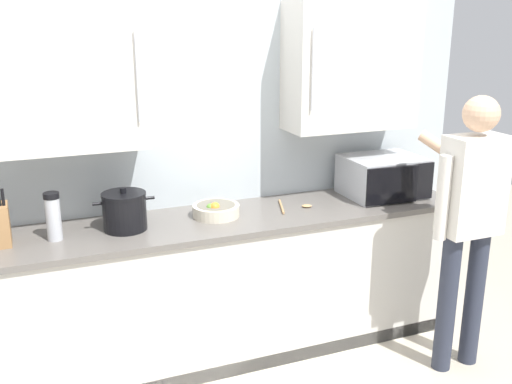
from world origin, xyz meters
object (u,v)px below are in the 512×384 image
Objects in this scene: microwave_oven at (380,177)px; fruit_bowl at (216,210)px; wooden_spoon at (293,206)px; stock_pot at (125,211)px; person_figure at (469,212)px; thermos_flask at (53,216)px.

fruit_bowl is (-1.14, 0.00, -0.09)m from microwave_oven.
microwave_oven is 1.98× the size of wooden_spoon.
person_figure is at bearing -19.91° from stock_pot.
person_figure is at bearing -28.15° from fruit_bowl.
wooden_spoon is (1.42, 0.03, -0.12)m from thermos_flask.
thermos_flask is at bearing -178.63° from microwave_oven.
person_figure is (2.20, -0.64, -0.05)m from thermos_flask.
person_figure reaches higher than wooden_spoon.
microwave_oven reaches higher than stock_pot.
wooden_spoon is at bearing -2.64° from fruit_bowl.
person_figure reaches higher than fruit_bowl.
thermos_flask reaches higher than microwave_oven.
microwave_oven is at bearing 0.83° from stock_pot.
microwave_oven is at bearing 101.91° from person_figure.
microwave_oven is at bearing 1.91° from wooden_spoon.
wooden_spoon is at bearing -178.09° from microwave_oven.
fruit_bowl is at bearing 179.91° from microwave_oven.
microwave_oven is 0.65m from wooden_spoon.
microwave_oven reaches higher than fruit_bowl.
stock_pot is at bearing -179.83° from wooden_spoon.
person_figure is (1.83, -0.66, -0.03)m from stock_pot.
fruit_bowl is 1.12× the size of wooden_spoon.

